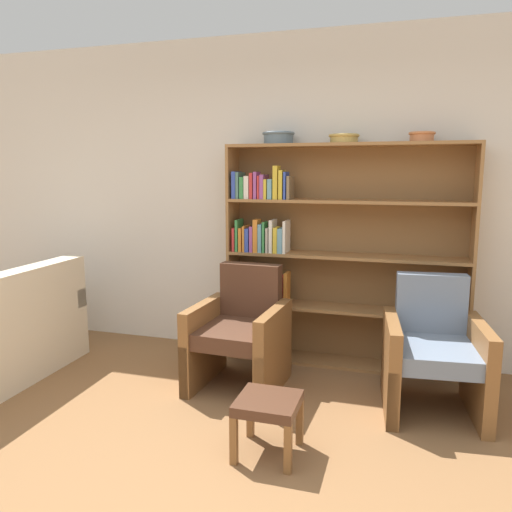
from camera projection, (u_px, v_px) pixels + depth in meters
The scene contains 8 objects.
wall_back at pixel (300, 199), 4.30m from camera, with size 12.00×0.06×2.75m.
bookshelf at pixel (322, 257), 4.15m from camera, with size 1.96×0.30×1.83m.
bowl_cream at pixel (278, 137), 4.08m from camera, with size 0.27×0.27×0.10m.
bowl_copper at pixel (344, 138), 3.93m from camera, with size 0.24×0.24×0.07m.
bowl_slate at pixel (422, 136), 3.76m from camera, with size 0.20×0.20×0.08m.
armchair_leather at pixel (240, 333), 3.76m from camera, with size 0.68×0.71×0.90m.
armchair_cushioned at pixel (433, 352), 3.37m from camera, with size 0.70×0.74×0.90m.
footstool at pixel (268, 409), 2.84m from camera, with size 0.35×0.35×0.34m.
Camera 1 is at (0.88, -1.80, 1.61)m, focal length 35.00 mm.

